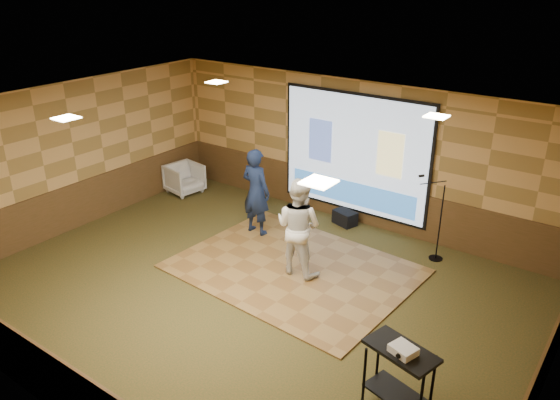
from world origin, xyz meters
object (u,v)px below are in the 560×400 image
Objects in this scene: projector_screen at (354,155)px; av_table at (399,368)px; mic_stand at (436,234)px; duffel_bag at (345,218)px; dance_floor at (294,268)px; projector at (403,350)px; banquet_chair at (184,179)px; player_left at (256,192)px; player_right at (298,227)px.

projector_screen is 5.47m from av_table.
mic_stand is (-1.05, 3.90, -0.13)m from av_table.
duffel_bag is (-0.01, -0.23, -1.33)m from projector_screen.
mic_stand reaches higher than dance_floor.
projector_screen reaches higher than projector.
dance_floor is 2.69m from mic_stand.
av_table is at bearing -34.78° from dance_floor.
av_table is at bearing -53.51° from duffel_bag.
mic_stand is (1.88, 1.87, 0.48)m from dance_floor.
dance_floor is at bearing -85.90° from projector_screen.
projector is at bearing -106.92° from banquet_chair.
mic_stand is 3.36× the size of duffel_bag.
player_left is 2.29× the size of banquet_chair.
banquet_chair is (-4.00, -0.95, -1.12)m from projector_screen.
player_right is at bearing -82.13° from duffel_bag.
player_right is 2.63m from mic_stand.
projector reaches higher than av_table.
duffel_bag is at bearing 94.81° from dance_floor.
av_table is (2.80, -1.98, -0.29)m from player_right.
duffel_bag is (1.25, 1.42, -0.77)m from player_left.
mic_stand is at bearing -159.51° from player_left.
av_table reaches higher than banquet_chair.
player_left is at bearing -28.24° from player_right.
dance_floor is 14.12× the size of projector.
player_left reaches higher than duffel_bag.
av_table is at bearing 149.28° from player_left.
player_right reaches higher than banquet_chair.
mic_stand is at bearing 123.01° from projector.
projector is 0.18× the size of mic_stand.
dance_floor is 2.29× the size of player_right.
projector_screen is 11.58× the size of projector.
projector_screen is 5.50m from projector.
player_left is (-1.26, -1.65, -0.56)m from projector_screen.
av_table is 4.04m from mic_stand.
player_left is at bearing -131.28° from duffel_bag.
projector_screen is at bearing -67.21° from banquet_chair.
banquet_chair is 4.06m from duffel_bag.
player_right is (1.56, -0.80, -0.00)m from player_left.
banquet_chair reaches higher than duffel_bag.
mic_stand is (-1.09, 3.95, -0.46)m from projector.
projector_screen is 1.87× the size of player_left.
dance_floor is 8.52× the size of duffel_bag.
dance_floor is at bearing -23.88° from player_right.
projector_screen is at bearing -84.19° from player_right.
projector is 0.37× the size of banquet_chair.
duffel_bag is (-0.31, 2.22, -0.77)m from player_right.
projector is 5.35m from duffel_bag.
dance_floor is 3.61m from av_table.
dance_floor is 2.53× the size of mic_stand.
player_right is at bearing -22.80° from dance_floor.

